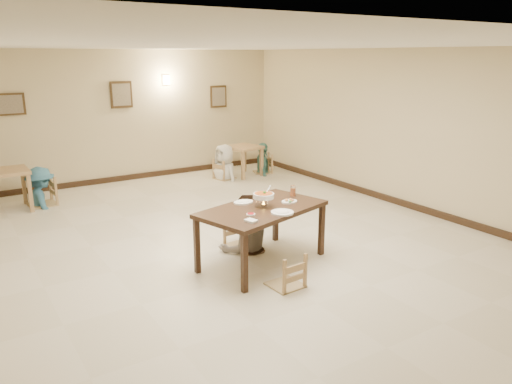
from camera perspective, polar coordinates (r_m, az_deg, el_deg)
floor at (r=7.82m, az=-3.46°, el=-6.15°), size 10.00×10.00×0.00m
ceiling at (r=7.27m, az=-3.86°, el=16.41°), size 10.00×10.00×0.00m
wall_back at (r=11.98m, az=-15.49°, el=8.28°), size 10.00×0.00×10.00m
wall_right at (r=9.94m, az=17.08°, el=6.81°), size 0.00×10.00×10.00m
baseboard_back at (r=12.20m, az=-14.97°, el=1.55°), size 8.00×0.06×0.12m
baseboard_right at (r=10.22m, az=16.34°, el=-1.19°), size 0.06×10.00×0.12m
picture_a at (r=11.44m, az=-26.23°, el=8.98°), size 0.55×0.04×0.45m
picture_b at (r=11.92m, az=-15.13°, el=10.69°), size 0.50×0.04×0.60m
picture_c at (r=12.91m, az=-4.30°, el=10.82°), size 0.45×0.04×0.55m
wall_sconce at (r=12.28m, az=-10.24°, el=12.50°), size 0.16×0.05×0.22m
main_table at (r=6.93m, az=0.70°, el=-2.39°), size 1.98×1.43×0.83m
chair_far at (r=7.63m, az=-1.80°, el=-3.17°), size 0.41×0.41×0.88m
chair_near at (r=6.36m, az=3.43°, el=-7.14°), size 0.41×0.41×0.87m
main_diner at (r=7.40m, az=-1.24°, el=-0.30°), size 0.94×0.80×1.73m
curry_warmer at (r=6.89m, az=0.87°, el=-0.44°), size 0.33×0.29×0.26m
rice_plate_far at (r=7.09m, az=-1.46°, el=-1.15°), size 0.29×0.29×0.07m
rice_plate_near at (r=6.64m, az=3.02°, el=-2.32°), size 0.30×0.30×0.07m
fried_plate at (r=7.14m, az=3.84°, el=-1.04°), size 0.24×0.24×0.05m
chili_dish at (r=6.56m, az=-0.61°, el=-2.57°), size 0.12×0.12×0.02m
napkin_cutlery at (r=6.31m, az=-0.56°, el=-3.29°), size 0.16×0.23×0.03m
drink_glass at (r=7.45m, az=4.24°, el=0.10°), size 0.08×0.08×0.16m
bg_table_left at (r=10.47m, az=-26.68°, el=1.51°), size 0.80×0.80×0.79m
bg_table_right at (r=12.18m, az=-1.41°, el=4.64°), size 0.87×0.87×0.73m
bg_chair_lr at (r=10.61m, az=-23.50°, el=1.41°), size 0.51×0.51×1.08m
bg_chair_rl at (r=11.91m, az=-3.63°, el=3.63°), size 0.42×0.42×0.90m
bg_chair_rr at (r=12.51m, az=0.78°, el=4.27°), size 0.43×0.43×0.92m
bg_diner_b at (r=10.57m, az=-23.63°, el=2.62°), size 0.72×1.07×1.53m
bg_diner_c at (r=11.84m, az=-3.66°, el=5.45°), size 0.64×0.88×1.66m
bg_diner_d at (r=12.45m, az=0.78°, el=5.64°), size 0.72×0.96×1.52m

